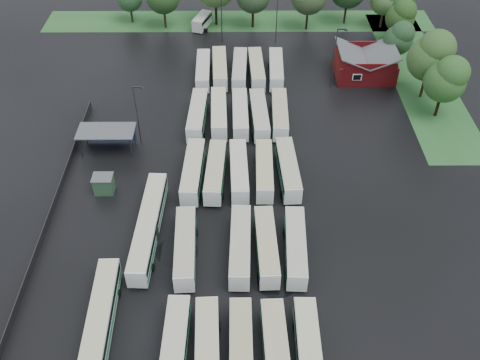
{
  "coord_description": "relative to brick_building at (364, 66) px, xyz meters",
  "views": [
    {
      "loc": [
        1.72,
        -40.42,
        48.97
      ],
      "look_at": [
        2.0,
        12.0,
        2.5
      ],
      "focal_mm": 40.0,
      "sensor_mm": 36.0,
      "label": 1
    }
  ],
  "objects": [
    {
      "name": "ground",
      "position": [
        -24.0,
        -42.77,
        -1.87
      ],
      "size": [
        160.0,
        160.0,
        0.0
      ],
      "primitive_type": "plane",
      "color": "black",
      "rests_on": "ground"
    },
    {
      "name": "brick_building",
      "position": [
        0.0,
        0.0,
        0.0
      ],
      "size": [
        10.07,
        8.6,
        5.39
      ],
      "color": "maroon",
      "rests_on": "ground"
    },
    {
      "name": "wash_shed",
      "position": [
        -41.2,
        -20.74,
        1.12
      ],
      "size": [
        8.2,
        4.2,
        3.58
      ],
      "color": "#2D2D30",
      "rests_on": "ground"
    },
    {
      "name": "utility_hut",
      "position": [
        -40.2,
        -30.17,
        -0.55
      ],
      "size": [
        2.7,
        2.2,
        2.62
      ],
      "color": "#284C2F",
      "rests_on": "ground"
    },
    {
      "name": "grass_strip_north",
      "position": [
        -22.0,
        22.03,
        -1.86
      ],
      "size": [
        80.0,
        10.0,
        0.01
      ],
      "primitive_type": "cube",
      "color": "#275D28",
      "rests_on": "ground"
    },
    {
      "name": "grass_strip_east",
      "position": [
        10.0,
        0.03,
        -1.86
      ],
      "size": [
        10.0,
        50.0,
        0.01
      ],
      "primitive_type": "cube",
      "color": "#275D28",
      "rests_on": "ground"
    },
    {
      "name": "west_fence",
      "position": [
        -46.2,
        -34.77,
        -1.27
      ],
      "size": [
        0.1,
        50.0,
        1.2
      ],
      "primitive_type": "cube",
      "color": "#2D2D30",
      "rests_on": "ground"
    },
    {
      "name": "bus_r1c0",
      "position": [
        -28.56,
        -54.85,
        -0.19
      ],
      "size": [
        2.54,
        11.02,
        3.05
      ],
      "rotation": [
        0.0,
        0.0,
        -0.02
      ],
      "color": "white",
      "rests_on": "ground"
    },
    {
      "name": "bus_r1c1",
      "position": [
        -25.33,
        -55.17,
        -0.17
      ],
      "size": [
        2.82,
        11.19,
        3.09
      ],
      "rotation": [
        0.0,
        0.0,
        0.04
      ],
      "color": "white",
      "rests_on": "ground"
    },
    {
      "name": "bus_r1c2",
      "position": [
        -22.03,
        -55.1,
        -0.21
      ],
      "size": [
        2.35,
        10.81,
        3.01
      ],
      "rotation": [
        0.0,
        0.0,
        0.0
      ],
      "color": "white",
      "rests_on": "ground"
    },
    {
      "name": "bus_r1c3",
      "position": [
        -18.61,
        -55.5,
        -0.16
      ],
      "size": [
        2.73,
        11.24,
        3.11
      ],
      "rotation": [
        0.0,
        0.0,
        0.03
      ],
      "color": "white",
      "rests_on": "ground"
    },
    {
      "name": "bus_r1c4",
      "position": [
        -15.41,
        -55.04,
        -0.22
      ],
      "size": [
        2.43,
        10.79,
        2.99
      ],
      "rotation": [
        0.0,
        0.0,
        -0.01
      ],
      "color": "white",
      "rests_on": "ground"
    },
    {
      "name": "bus_r2c0",
      "position": [
        -28.45,
        -41.7,
        -0.17
      ],
      "size": [
        2.85,
        11.17,
        3.08
      ],
      "rotation": [
        0.0,
        0.0,
        0.05
      ],
      "color": "white",
      "rests_on": "ground"
    },
    {
      "name": "bus_r2c2",
      "position": [
        -22.03,
        -41.53,
        -0.16
      ],
      "size": [
        2.67,
        11.21,
        3.1
      ],
      "rotation": [
        0.0,
        0.0,
        -0.03
      ],
      "color": "white",
      "rests_on": "ground"
    },
    {
      "name": "bus_r2c3",
      "position": [
        -18.95,
        -41.51,
        -0.2
      ],
      "size": [
        2.68,
        10.95,
        3.03
      ],
      "rotation": [
        0.0,
        0.0,
        0.03
      ],
      "color": "white",
      "rests_on": "ground"
    },
    {
      "name": "bus_r2c4",
      "position": [
        -15.56,
        -41.66,
        -0.19
      ],
      "size": [
        2.84,
        11.05,
        3.05
      ],
      "rotation": [
        0.0,
        0.0,
        -0.05
      ],
      "color": "white",
      "rests_on": "ground"
    },
    {
      "name": "bus_r3c0",
      "position": [
        -28.38,
        -28.05,
        -0.13
      ],
      "size": [
        2.87,
        11.41,
        3.15
      ],
      "rotation": [
        0.0,
        0.0,
        -0.04
      ],
      "color": "white",
      "rests_on": "ground"
    },
    {
      "name": "bus_r3c1",
      "position": [
        -25.33,
        -28.1,
        -0.18
      ],
      "size": [
        2.9,
        11.13,
        3.07
      ],
      "rotation": [
        0.0,
        0.0,
        -0.05
      ],
      "color": "white",
      "rests_on": "ground"
    },
    {
      "name": "bus_r3c2",
      "position": [
        -22.14,
        -27.99,
        -0.18
      ],
      "size": [
        2.69,
        11.08,
        3.07
      ],
      "rotation": [
        0.0,
        0.0,
        0.03
      ],
      "color": "white",
      "rests_on": "ground"
    },
    {
      "name": "bus_r3c3",
      "position": [
        -18.69,
        -27.84,
        -0.21
      ],
      "size": [
        2.51,
        10.83,
        3.0
      ],
      "rotation": [
        0.0,
        0.0,
        -0.02
      ],
      "color": "white",
      "rests_on": "ground"
    },
    {
      "name": "bus_r3c4",
      "position": [
        -15.42,
        -27.68,
        -0.15
      ],
      "size": [
        2.94,
        11.3,
        3.11
      ],
      "rotation": [
        0.0,
        0.0,
        0.05
      ],
      "color": "white",
      "rests_on": "ground"
    },
    {
      "name": "bus_r4c0",
      "position": [
        -28.49,
        -14.62,
        -0.13
      ],
      "size": [
        2.87,
        11.41,
        3.15
      ],
      "rotation": [
        0.0,
        0.0,
        -0.04
      ],
      "color": "white",
      "rests_on": "ground"
    },
    {
      "name": "bus_r4c1",
      "position": [
        -25.2,
        -14.21,
        -0.14
      ],
      "size": [
        2.77,
        11.33,
        3.13
      ],
      "rotation": [
        0.0,
        0.0,
        0.03
      ],
      "color": "white",
      "rests_on": "ground"
    },
    {
      "name": "bus_r4c2",
      "position": [
        -21.89,
        -14.39,
        -0.17
      ],
      "size": [
        2.55,
        11.13,
        3.09
      ],
      "rotation": [
        0.0,
        0.0,
        0.02
      ],
      "color": "white",
      "rests_on": "ground"
    },
    {
      "name": "bus_r4c3",
      "position": [
        -18.93,
        -14.7,
        -0.15
      ],
      "size": [
        2.93,
        11.34,
        3.13
      ],
      "rotation": [
        0.0,
        0.0,
        0.05
      ],
      "color": "white",
      "rests_on": "ground"
    },
    {
      "name": "bus_r4c4",
      "position": [
        -15.76,
        -14.43,
        -0.17
      ],
      "size": [
        2.68,
        11.17,
        3.09
      ],
      "rotation": [
        0.0,
        0.0,
        -0.03
      ],
      "color": "white",
      "rests_on": "ground"
    },
    {
      "name": "bus_r5c0",
      "position": [
        -28.26,
        -1.01,
        -0.2
      ],
      "size": [
        2.54,
        10.95,
        3.04
      ],
      "rotation": [
        0.0,
        0.0,
        0.02
      ],
      "color": "white",
      "rests_on": "ground"
    },
    {
      "name": "bus_r5c1",
      "position": [
        -25.39,
        -0.43,
        -0.13
      ],
      "size": [
        2.89,
        11.45,
        3.16
      ],
      "rotation": [
        0.0,
        0.0,
        0.04
      ],
      "color": "white",
      "rests_on": "ground"
    },
    {
      "name": "bus_r5c2",
      "position": [
        -21.91,
        -0.7,
        -0.16
      ],
      "size": [
        2.74,
        11.2,
        3.1
      ],
      "rotation": [
        0.0,
        0.0,
        -0.03
      ],
      "color": "white",
      "rests_on": "ground"
    },
    {
      "name": "bus_r5c3",
      "position": [
        -18.98,
        -0.62,
        -0.16
      ],
      "size": [
        2.78,
        11.23,
        3.1
      ],
      "rotation": [
        0.0,
        0.0,
        0.04
      ],
      "color": "white",
      "rests_on": "ground"
    },
    {
      "name": "bus_r5c4",
      "position": [
        -15.56,
        -0.65,
        -0.17
      ],
      "size": [
        2.73,
        11.12,
        3.08
      ],
      "rotation": [
        0.0,
        0.0,
        -0.03
      ],
      "color": "white",
      "rests_on": "ground"
    },
    {
      "name": "artic_bus_west_b",
      "position": [
        -33.18,
        -38.27,
        -0.15
      ],
      "size": [
        3.01,
        16.78,
        3.1
      ],
      "rotation": [
        0.0,
        0.0,
        -0.04
      ],
      "color": "white",
      "rests_on": "ground"
    },
    {
      "name": "artic_bus_west_c",
      "position": [
        -36.47,
        -52.54,
        -0.19
      ],
      "size": [
        2.79,
        16.36,
        3.02
      ],
      "rotation": [
        0.0,
        0.0,
        0.03
      ],
      "color": "white",
      "rests_on": "ground"
    },
    {
      "name": "minibus",
      "position": [
        -29.42,
        19.01,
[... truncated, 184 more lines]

